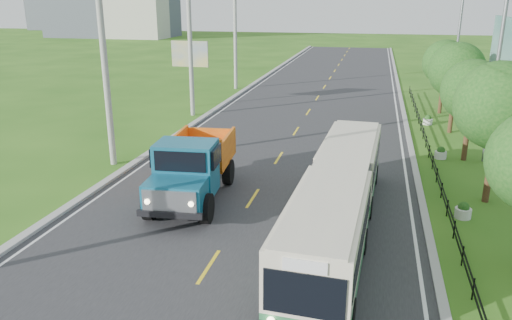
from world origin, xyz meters
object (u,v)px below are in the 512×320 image
(tree_third, at_px, (499,110))
(planter_mid, at_px, (441,153))
(dump_truck, at_px, (193,164))
(tree_fourth, at_px, (473,94))
(tree_back, at_px, (445,65))
(billboard_right, at_px, (503,50))
(pole_mid, at_px, (191,46))
(streetlight_mid, at_px, (493,69))
(streetlight_far, at_px, (455,46))
(planter_far, at_px, (428,120))
(billboard_left, at_px, (190,58))
(tree_fifth, at_px, (457,73))
(bus, at_px, (339,194))
(pole_near, at_px, (106,67))
(planter_near, at_px, (463,211))
(pole_far, at_px, (236,35))

(tree_third, height_order, planter_mid, tree_third)
(dump_truck, bearing_deg, tree_fourth, 30.06)
(tree_back, height_order, billboard_right, billboard_right)
(pole_mid, relative_size, dump_truck, 1.45)
(streetlight_mid, bearing_deg, tree_back, 93.70)
(tree_fourth, height_order, streetlight_far, streetlight_far)
(tree_third, height_order, streetlight_mid, streetlight_mid)
(tree_fourth, bearing_deg, planter_far, 99.08)
(tree_fourth, relative_size, billboard_left, 1.04)
(streetlight_far, xyz_separation_m, billboard_right, (1.66, -8.00, 0.44))
(billboard_left, height_order, dump_truck, billboard_left)
(pole_mid, distance_m, streetlight_far, 20.16)
(tree_back, height_order, planter_far, tree_back)
(tree_third, bearing_deg, tree_fifth, 90.00)
(planter_mid, relative_size, bus, 0.05)
(tree_fourth, xyz_separation_m, tree_fifth, (0.00, 6.00, 0.27))
(pole_near, xyz_separation_m, planter_mid, (16.86, 5.00, -4.81))
(tree_fifth, xyz_separation_m, streetlight_mid, (0.79, -6.14, 1.05))
(planter_far, distance_m, bus, 19.25)
(pole_near, xyz_separation_m, bus, (12.12, -5.61, -3.51))
(planter_near, bearing_deg, streetlight_far, 84.70)
(tree_back, bearing_deg, tree_third, -90.00)
(planter_far, bearing_deg, tree_back, 73.12)
(tree_third, xyz_separation_m, tree_back, (-0.00, 18.00, -0.33))
(tree_fifth, distance_m, planter_mid, 7.21)
(planter_far, xyz_separation_m, billboard_right, (3.70, -2.00, 5.06))
(billboard_right, xyz_separation_m, dump_truck, (-14.80, -14.58, -3.75))
(tree_fifth, bearing_deg, billboard_left, 168.72)
(tree_fourth, distance_m, tree_fifth, 6.01)
(pole_far, distance_m, planter_far, 20.70)
(tree_fourth, relative_size, tree_fifth, 0.93)
(tree_third, bearing_deg, planter_mid, 102.10)
(pole_far, height_order, billboard_right, pole_far)
(pole_far, relative_size, planter_far, 14.93)
(tree_fifth, bearing_deg, streetlight_far, 84.29)
(billboard_left, bearing_deg, streetlight_far, 11.23)
(tree_fourth, bearing_deg, pole_mid, 159.26)
(billboard_left, bearing_deg, streetlight_mid, -26.40)
(streetlight_far, bearing_deg, tree_back, -112.92)
(tree_third, distance_m, tree_fifth, 12.00)
(pole_mid, height_order, planter_near, pole_mid)
(dump_truck, bearing_deg, planter_mid, 32.55)
(planter_mid, bearing_deg, planter_near, -90.00)
(tree_fourth, bearing_deg, pole_far, 133.85)
(planter_far, relative_size, dump_truck, 0.10)
(tree_third, distance_m, planter_far, 14.40)
(billboard_left, bearing_deg, bus, -57.04)
(tree_fourth, height_order, tree_fifth, tree_fifth)
(billboard_left, xyz_separation_m, billboard_right, (21.80, -4.00, 1.48))
(planter_mid, distance_m, bus, 11.69)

